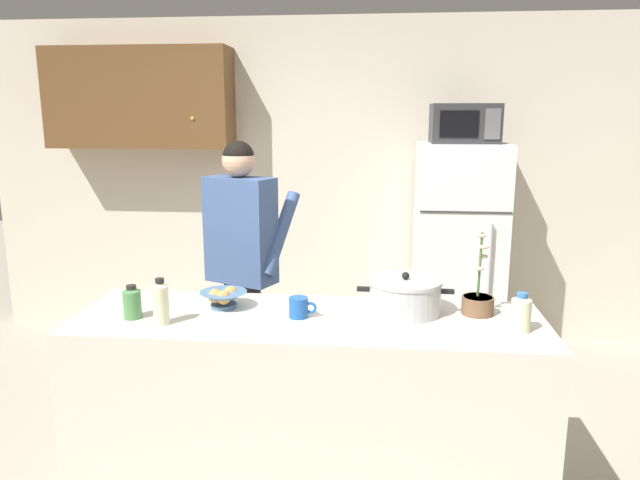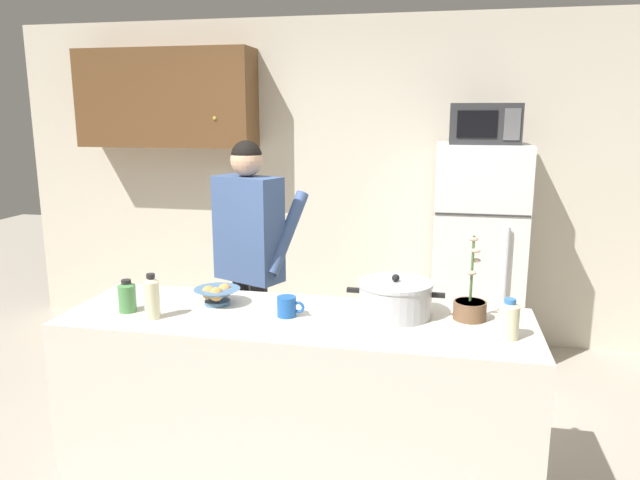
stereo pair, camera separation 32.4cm
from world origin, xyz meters
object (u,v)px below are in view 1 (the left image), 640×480
object	(u,v)px
bottle_far_corner	(521,312)
bread_bowl	(223,298)
refrigerator	(458,252)
potted_orchid	(478,301)
bottle_mid_counter	(132,302)
bottle_near_edge	(161,302)
microwave	(464,123)
coffee_mug	(299,307)
person_near_pot	(242,244)
cooking_pot	(405,296)

from	to	relation	value
bottle_far_corner	bread_bowl	bearing A→B (deg)	172.59
refrigerator	potted_orchid	size ratio (longest dim) A/B	4.14
refrigerator	potted_orchid	distance (m)	1.74
bottle_mid_counter	potted_orchid	bearing A→B (deg)	7.86
bottle_near_edge	potted_orchid	distance (m)	1.46
bottle_near_edge	bottle_far_corner	distance (m)	1.59
microwave	bottle_far_corner	distance (m)	2.06
bread_bowl	potted_orchid	world-z (taller)	potted_orchid
coffee_mug	bread_bowl	xyz separation A→B (m)	(-0.39, 0.10, 0.00)
bottle_near_edge	bottle_mid_counter	bearing A→B (deg)	158.69
person_near_pot	bottle_mid_counter	xyz separation A→B (m)	(-0.28, -0.99, -0.06)
bottle_mid_counter	coffee_mug	bearing A→B (deg)	6.66
person_near_pot	potted_orchid	size ratio (longest dim) A/B	4.27
cooking_pot	bottle_near_edge	xyz separation A→B (m)	(-1.09, -0.27, 0.02)
bread_bowl	bottle_mid_counter	world-z (taller)	bottle_mid_counter
refrigerator	coffee_mug	distance (m)	2.09
bread_bowl	bottle_far_corner	xyz separation A→B (m)	(1.37, -0.18, 0.03)
cooking_pot	potted_orchid	xyz separation A→B (m)	(0.34, 0.02, -0.02)
cooking_pot	bread_bowl	xyz separation A→B (m)	(-0.88, -0.02, -0.03)
microwave	potted_orchid	bearing A→B (deg)	-94.17
potted_orchid	bottle_near_edge	bearing A→B (deg)	-168.82
bread_bowl	person_near_pot	bearing A→B (deg)	96.77
bottle_mid_counter	bottle_far_corner	distance (m)	1.75
cooking_pot	coffee_mug	size ratio (longest dim) A/B	3.49
potted_orchid	bread_bowl	bearing A→B (deg)	-178.45
microwave	bottle_mid_counter	size ratio (longest dim) A/B	3.04
microwave	person_near_pot	xyz separation A→B (m)	(-1.44, -0.93, -0.72)
microwave	bottle_far_corner	size ratio (longest dim) A/B	2.76
bottle_far_corner	cooking_pot	bearing A→B (deg)	158.32
potted_orchid	microwave	bearing A→B (deg)	85.83
microwave	bread_bowl	xyz separation A→B (m)	(-1.34, -1.74, -0.81)
bottle_far_corner	refrigerator	bearing A→B (deg)	90.75
cooking_pot	bottle_near_edge	bearing A→B (deg)	-166.22
refrigerator	bottle_near_edge	world-z (taller)	refrigerator
refrigerator	bottle_far_corner	distance (m)	1.94
person_near_pot	bottle_mid_counter	distance (m)	1.03
refrigerator	microwave	size ratio (longest dim) A/B	3.41
refrigerator	bottle_near_edge	bearing A→B (deg)	-127.85
microwave	bottle_near_edge	world-z (taller)	microwave
potted_orchid	refrigerator	bearing A→B (deg)	85.88
coffee_mug	bottle_mid_counter	xyz separation A→B (m)	(-0.77, -0.09, 0.03)
bottle_mid_counter	microwave	bearing A→B (deg)	48.15
bottle_mid_counter	cooking_pot	bearing A→B (deg)	9.28
cooking_pot	bottle_far_corner	world-z (taller)	cooking_pot
bottle_mid_counter	potted_orchid	distance (m)	1.61
bread_bowl	potted_orchid	size ratio (longest dim) A/B	0.58
bottle_near_edge	bottle_far_corner	bearing A→B (deg)	2.63
bottle_near_edge	bottle_mid_counter	distance (m)	0.18
cooking_pot	bottle_mid_counter	world-z (taller)	cooking_pot
cooking_pot	bottle_far_corner	distance (m)	0.53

